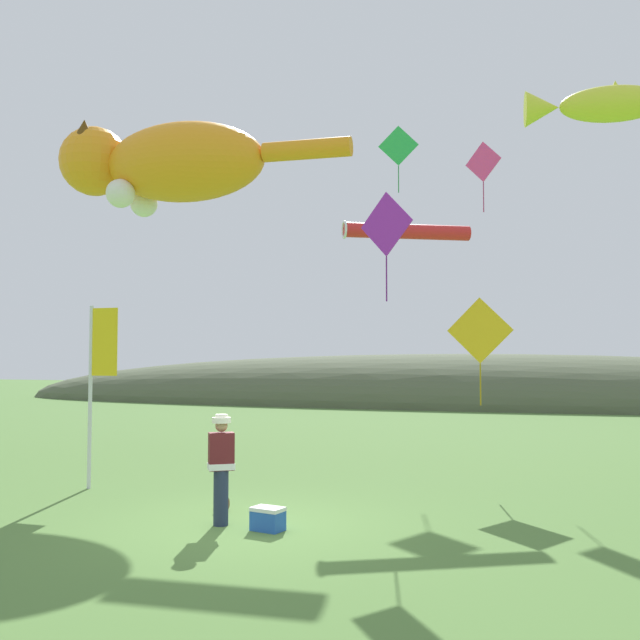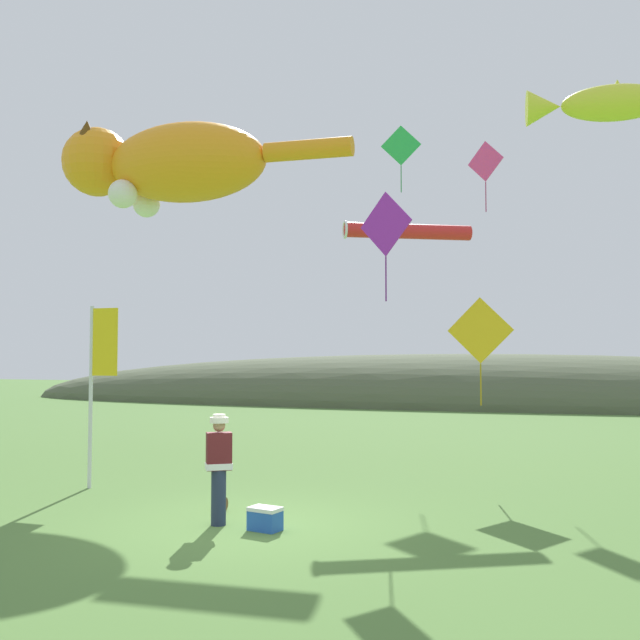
{
  "view_description": "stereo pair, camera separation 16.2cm",
  "coord_description": "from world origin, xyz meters",
  "px_view_note": "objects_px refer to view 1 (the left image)",
  "views": [
    {
      "loc": [
        4.57,
        -10.68,
        2.7
      ],
      "look_at": [
        0.0,
        4.0,
        3.5
      ],
      "focal_mm": 40.0,
      "sensor_mm": 36.0,
      "label": 1
    },
    {
      "loc": [
        4.73,
        -10.64,
        2.7
      ],
      "look_at": [
        0.0,
        4.0,
        3.5
      ],
      "focal_mm": 40.0,
      "sensor_mm": 36.0,
      "label": 2
    }
  ],
  "objects_px": {
    "kite_diamond_pink": "(483,162)",
    "kite_diamond_violet": "(386,225)",
    "festival_attendant": "(221,465)",
    "kite_tube_streamer": "(406,232)",
    "kite_diamond_green": "(398,146)",
    "kite_giant_cat": "(165,164)",
    "picnic_cooler": "(268,519)",
    "kite_spool": "(222,504)",
    "kite_fish_windsock": "(596,105)",
    "kite_diamond_gold": "(480,331)",
    "festival_banner_pole": "(97,369)"
  },
  "relations": [
    {
      "from": "kite_diamond_pink",
      "to": "kite_diamond_violet",
      "type": "xyz_separation_m",
      "value": [
        -1.37,
        -7.31,
        -3.09
      ]
    },
    {
      "from": "festival_attendant",
      "to": "kite_diamond_pink",
      "type": "height_order",
      "value": "kite_diamond_pink"
    },
    {
      "from": "kite_diamond_violet",
      "to": "kite_tube_streamer",
      "type": "bearing_deg",
      "value": 93.09
    },
    {
      "from": "kite_diamond_violet",
      "to": "kite_diamond_green",
      "type": "height_order",
      "value": "kite_diamond_green"
    },
    {
      "from": "kite_giant_cat",
      "to": "kite_diamond_pink",
      "type": "distance_m",
      "value": 9.29
    },
    {
      "from": "picnic_cooler",
      "to": "festival_attendant",
      "type": "bearing_deg",
      "value": 173.61
    },
    {
      "from": "kite_spool",
      "to": "kite_diamond_green",
      "type": "relative_size",
      "value": 0.11
    },
    {
      "from": "kite_giant_cat",
      "to": "kite_diamond_pink",
      "type": "bearing_deg",
      "value": 19.96
    },
    {
      "from": "kite_fish_windsock",
      "to": "picnic_cooler",
      "type": "bearing_deg",
      "value": -124.63
    },
    {
      "from": "festival_attendant",
      "to": "kite_diamond_violet",
      "type": "xyz_separation_m",
      "value": [
        2.03,
        3.3,
        4.39
      ]
    },
    {
      "from": "kite_tube_streamer",
      "to": "kite_diamond_violet",
      "type": "relative_size",
      "value": 1.35
    },
    {
      "from": "picnic_cooler",
      "to": "kite_diamond_pink",
      "type": "xyz_separation_m",
      "value": [
        2.56,
        10.71,
        8.25
      ]
    },
    {
      "from": "kite_diamond_gold",
      "to": "festival_banner_pole",
      "type": "bearing_deg",
      "value": -158.35
    },
    {
      "from": "kite_diamond_violet",
      "to": "kite_diamond_gold",
      "type": "bearing_deg",
      "value": 47.18
    },
    {
      "from": "festival_attendant",
      "to": "kite_tube_streamer",
      "type": "bearing_deg",
      "value": 73.61
    },
    {
      "from": "kite_diamond_green",
      "to": "festival_attendant",
      "type": "bearing_deg",
      "value": -92.65
    },
    {
      "from": "kite_diamond_pink",
      "to": "kite_diamond_violet",
      "type": "height_order",
      "value": "kite_diamond_pink"
    },
    {
      "from": "kite_diamond_pink",
      "to": "festival_attendant",
      "type": "bearing_deg",
      "value": -107.78
    },
    {
      "from": "kite_spool",
      "to": "kite_diamond_gold",
      "type": "distance_m",
      "value": 6.63
    },
    {
      "from": "kite_tube_streamer",
      "to": "kite_diamond_violet",
      "type": "bearing_deg",
      "value": -86.91
    },
    {
      "from": "kite_giant_cat",
      "to": "kite_diamond_gold",
      "type": "distance_m",
      "value": 10.58
    },
    {
      "from": "festival_banner_pole",
      "to": "kite_diamond_violet",
      "type": "distance_m",
      "value": 6.62
    },
    {
      "from": "kite_diamond_gold",
      "to": "picnic_cooler",
      "type": "bearing_deg",
      "value": -118.74
    },
    {
      "from": "kite_giant_cat",
      "to": "kite_diamond_pink",
      "type": "xyz_separation_m",
      "value": [
        8.73,
        3.17,
        0.17
      ]
    },
    {
      "from": "festival_banner_pole",
      "to": "kite_fish_windsock",
      "type": "relative_size",
      "value": 1.11
    },
    {
      "from": "kite_spool",
      "to": "kite_diamond_pink",
      "type": "bearing_deg",
      "value": 68.4
    },
    {
      "from": "picnic_cooler",
      "to": "kite_fish_windsock",
      "type": "relative_size",
      "value": 0.16
    },
    {
      "from": "kite_tube_streamer",
      "to": "kite_diamond_pink",
      "type": "height_order",
      "value": "kite_diamond_pink"
    },
    {
      "from": "kite_diamond_pink",
      "to": "kite_spool",
      "type": "bearing_deg",
      "value": -111.6
    },
    {
      "from": "festival_attendant",
      "to": "kite_tube_streamer",
      "type": "xyz_separation_m",
      "value": [
        1.87,
        6.35,
        4.78
      ]
    },
    {
      "from": "kite_giant_cat",
      "to": "kite_diamond_gold",
      "type": "xyz_separation_m",
      "value": [
        9.03,
        -2.34,
        -5.0
      ]
    },
    {
      "from": "picnic_cooler",
      "to": "kite_diamond_gold",
      "type": "relative_size",
      "value": 0.24
    },
    {
      "from": "festival_attendant",
      "to": "kite_giant_cat",
      "type": "relative_size",
      "value": 0.2
    },
    {
      "from": "kite_giant_cat",
      "to": "picnic_cooler",
      "type": "bearing_deg",
      "value": -50.68
    },
    {
      "from": "kite_spool",
      "to": "festival_attendant",
      "type": "bearing_deg",
      "value": -66.21
    },
    {
      "from": "kite_giant_cat",
      "to": "kite_spool",
      "type": "bearing_deg",
      "value": -52.91
    },
    {
      "from": "kite_spool",
      "to": "kite_tube_streamer",
      "type": "xyz_separation_m",
      "value": [
        2.29,
        5.4,
        5.61
      ]
    },
    {
      "from": "kite_giant_cat",
      "to": "festival_attendant",
      "type": "bearing_deg",
      "value": -54.41
    },
    {
      "from": "kite_fish_windsock",
      "to": "kite_tube_streamer",
      "type": "distance_m",
      "value": 5.69
    },
    {
      "from": "picnic_cooler",
      "to": "kite_diamond_pink",
      "type": "height_order",
      "value": "kite_diamond_pink"
    },
    {
      "from": "kite_diamond_pink",
      "to": "kite_diamond_gold",
      "type": "bearing_deg",
      "value": -86.95
    },
    {
      "from": "festival_banner_pole",
      "to": "kite_giant_cat",
      "type": "xyz_separation_m",
      "value": [
        -1.52,
        5.32,
        5.8
      ]
    },
    {
      "from": "kite_spool",
      "to": "picnic_cooler",
      "type": "xyz_separation_m",
      "value": [
        1.27,
        -1.05,
        0.06
      ]
    },
    {
      "from": "kite_giant_cat",
      "to": "kite_diamond_violet",
      "type": "height_order",
      "value": "kite_giant_cat"
    },
    {
      "from": "festival_attendant",
      "to": "kite_tube_streamer",
      "type": "height_order",
      "value": "kite_tube_streamer"
    },
    {
      "from": "kite_diamond_violet",
      "to": "kite_diamond_green",
      "type": "distance_m",
      "value": 10.01
    },
    {
      "from": "kite_tube_streamer",
      "to": "kite_diamond_pink",
      "type": "relative_size",
      "value": 1.42
    },
    {
      "from": "kite_diamond_green",
      "to": "kite_diamond_gold",
      "type": "xyz_separation_m",
      "value": [
        3.13,
        -7.13,
        -6.37
      ]
    },
    {
      "from": "kite_diamond_violet",
      "to": "kite_giant_cat",
      "type": "bearing_deg",
      "value": 150.64
    },
    {
      "from": "picnic_cooler",
      "to": "kite_diamond_gold",
      "type": "height_order",
      "value": "kite_diamond_gold"
    }
  ]
}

